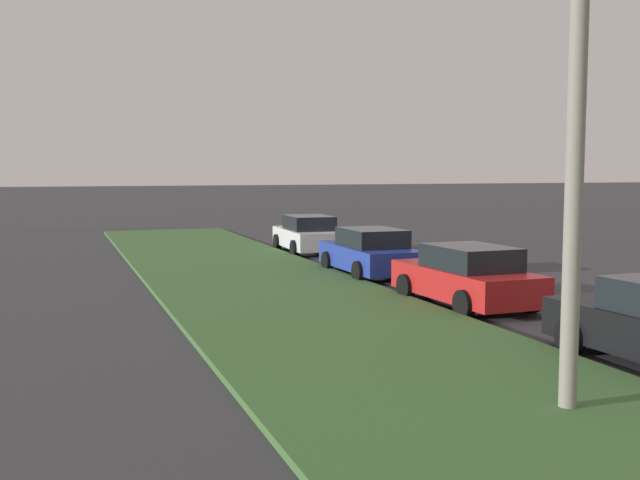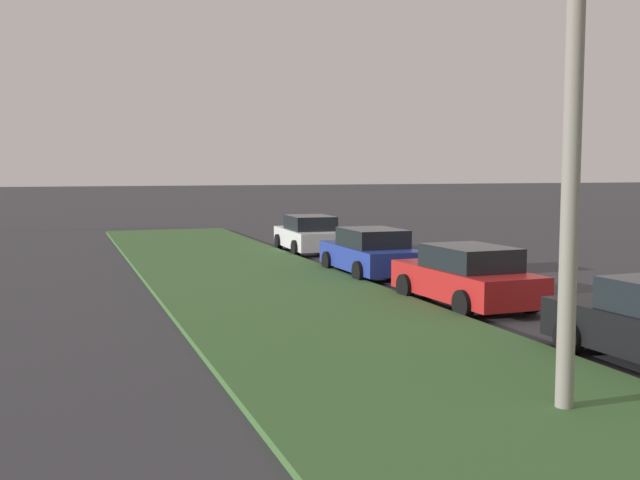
# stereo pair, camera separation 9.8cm
# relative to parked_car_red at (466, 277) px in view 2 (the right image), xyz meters

# --- Properties ---
(grass_median) EXTENTS (60.00, 6.00, 0.12)m
(grass_median) POSITION_rel_parked_car_red_xyz_m (-5.87, 3.95, -0.66)
(grass_median) COLOR #3D6633
(grass_median) RESTS_ON ground
(parked_car_red) EXTENTS (4.37, 2.16, 1.47)m
(parked_car_red) POSITION_rel_parked_car_red_xyz_m (0.00, 0.00, 0.00)
(parked_car_red) COLOR red
(parked_car_red) RESTS_ON ground
(parked_car_blue) EXTENTS (4.31, 2.03, 1.47)m
(parked_car_blue) POSITION_rel_parked_car_red_xyz_m (5.57, 0.15, 0.00)
(parked_car_blue) COLOR #23389E
(parked_car_blue) RESTS_ON ground
(parked_car_white) EXTENTS (4.37, 2.15, 1.47)m
(parked_car_white) POSITION_rel_parked_car_red_xyz_m (12.34, -0.09, 0.00)
(parked_car_white) COLOR silver
(parked_car_white) RESTS_ON ground
(streetlight) EXTENTS (1.03, 2.82, 7.50)m
(streetlight) POSITION_rel_parked_car_red_xyz_m (-7.70, 2.56, 3.67)
(streetlight) COLOR gray
(streetlight) RESTS_ON ground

